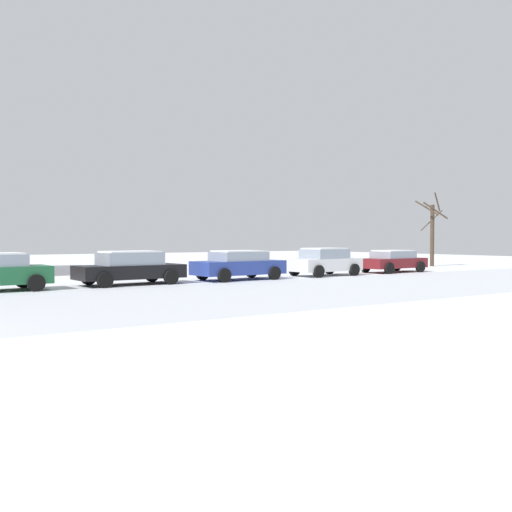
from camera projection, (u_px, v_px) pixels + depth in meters
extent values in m
cylinder|color=black|center=(23.00, 280.00, 22.41)|extent=(0.65, 0.25, 0.64)
cylinder|color=black|center=(36.00, 283.00, 20.90)|extent=(0.65, 0.25, 0.64)
cube|color=black|center=(130.00, 272.00, 23.99)|extent=(4.60, 2.03, 0.58)
cube|color=#8C99A8|center=(130.00, 259.00, 23.97)|extent=(2.56, 1.79, 0.54)
cube|color=white|center=(130.00, 252.00, 23.96)|extent=(2.33, 1.65, 0.06)
cylinder|color=black|center=(152.00, 275.00, 25.62)|extent=(0.65, 0.25, 0.64)
cylinder|color=black|center=(171.00, 277.00, 24.12)|extent=(0.65, 0.25, 0.64)
cylinder|color=black|center=(89.00, 277.00, 23.87)|extent=(0.65, 0.25, 0.64)
cylinder|color=black|center=(105.00, 280.00, 22.37)|extent=(0.65, 0.25, 0.64)
cube|color=#283D93|center=(239.00, 267.00, 26.81)|extent=(4.49, 2.04, 0.64)
cube|color=#8C99A8|center=(239.00, 256.00, 26.79)|extent=(2.50, 1.80, 0.43)
cube|color=white|center=(239.00, 251.00, 26.79)|extent=(2.28, 1.66, 0.06)
cylinder|color=black|center=(251.00, 271.00, 28.42)|extent=(0.65, 0.25, 0.64)
cylinder|color=black|center=(274.00, 273.00, 26.91)|extent=(0.65, 0.25, 0.64)
cylinder|color=black|center=(203.00, 273.00, 26.73)|extent=(0.65, 0.25, 0.64)
cylinder|color=black|center=(224.00, 275.00, 25.21)|extent=(0.65, 0.25, 0.64)
cube|color=white|center=(324.00, 265.00, 29.78)|extent=(4.01, 2.02, 0.65)
cube|color=#8C99A8|center=(324.00, 254.00, 29.76)|extent=(2.24, 1.79, 0.50)
cube|color=white|center=(324.00, 248.00, 29.76)|extent=(2.04, 1.65, 0.06)
cylinder|color=black|center=(330.00, 268.00, 31.30)|extent=(0.65, 0.25, 0.64)
cylinder|color=black|center=(354.00, 270.00, 29.79)|extent=(0.65, 0.25, 0.64)
cylinder|color=black|center=(294.00, 270.00, 29.79)|extent=(0.65, 0.25, 0.64)
cylinder|color=black|center=(319.00, 271.00, 28.28)|extent=(0.65, 0.25, 0.64)
cube|color=maroon|center=(393.00, 263.00, 32.85)|extent=(4.32, 1.92, 0.56)
cube|color=#8C99A8|center=(393.00, 255.00, 32.83)|extent=(2.40, 1.69, 0.41)
cube|color=white|center=(393.00, 251.00, 32.83)|extent=(2.19, 1.56, 0.06)
cylinder|color=black|center=(397.00, 266.00, 34.38)|extent=(0.65, 0.25, 0.64)
cylinder|color=black|center=(420.00, 267.00, 32.96)|extent=(0.65, 0.25, 0.64)
cylinder|color=black|center=(365.00, 267.00, 32.75)|extent=(0.65, 0.25, 0.64)
cylinder|color=black|center=(389.00, 268.00, 31.33)|extent=(0.65, 0.25, 0.64)
cylinder|color=#423326|center=(432.00, 236.00, 40.22)|extent=(0.28, 0.28, 4.40)
cylinder|color=#423326|center=(431.00, 220.00, 40.91)|extent=(1.10, 1.16, 1.52)
cylinder|color=#423326|center=(437.00, 202.00, 39.89)|extent=(0.82, 0.26, 1.31)
cylinder|color=#423326|center=(436.00, 210.00, 39.34)|extent=(1.45, 1.12, 1.23)
cylinder|color=#423326|center=(427.00, 208.00, 39.54)|extent=(0.51, 1.77, 1.12)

